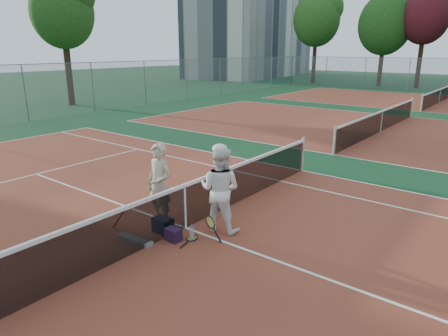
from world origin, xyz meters
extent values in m
plane|color=#0F381C|center=(0.00, 0.00, 0.00)|extent=(130.00, 130.00, 0.00)
cube|color=brown|center=(0.00, 0.00, 0.00)|extent=(23.77, 10.97, 0.01)
cube|color=brown|center=(0.00, 13.50, 0.00)|extent=(23.77, 10.97, 0.01)
cube|color=brown|center=(0.00, 27.00, 0.00)|extent=(23.77, 10.97, 0.01)
cube|color=beige|center=(-28.00, 44.00, 7.50)|extent=(12.96, 23.18, 15.00)
imported|color=#BCB192|center=(-0.59, -0.16, 0.92)|extent=(0.68, 0.45, 1.85)
imported|color=white|center=(0.65, 0.41, 0.93)|extent=(1.04, 0.90, 1.85)
cube|color=black|center=(-0.24, -0.44, 0.16)|extent=(0.42, 0.30, 0.33)
cube|color=black|center=(0.22, -0.58, 0.13)|extent=(0.33, 0.23, 0.26)
cube|color=#65605C|center=(-0.35, -1.12, 0.04)|extent=(0.85, 0.27, 0.09)
cylinder|color=#A8BFD5|center=(0.51, -0.33, 0.15)|extent=(0.09, 0.09, 0.30)
cylinder|color=#382314|center=(-15.25, 37.79, 2.77)|extent=(0.44, 0.44, 5.54)
ellipsoid|color=#1F4B15|center=(-15.25, 37.79, 6.92)|extent=(5.15, 5.15, 5.93)
cylinder|color=#382314|center=(-7.81, 37.99, 2.46)|extent=(0.44, 0.44, 4.92)
ellipsoid|color=#184513|center=(-7.81, 37.99, 6.15)|extent=(5.28, 5.28, 6.08)
cylinder|color=#382314|center=(-4.16, 38.18, 2.68)|extent=(0.44, 0.44, 5.37)
ellipsoid|color=#430E16|center=(-4.16, 38.18, 6.71)|extent=(4.46, 4.46, 5.13)
cylinder|color=#382314|center=(-20.13, 9.85, 2.44)|extent=(0.44, 0.44, 4.89)
ellipsoid|color=#1C4413|center=(-20.13, 9.85, 6.11)|extent=(4.11, 4.11, 4.73)
camera|label=1|loc=(5.60, -5.81, 3.78)|focal=32.00mm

